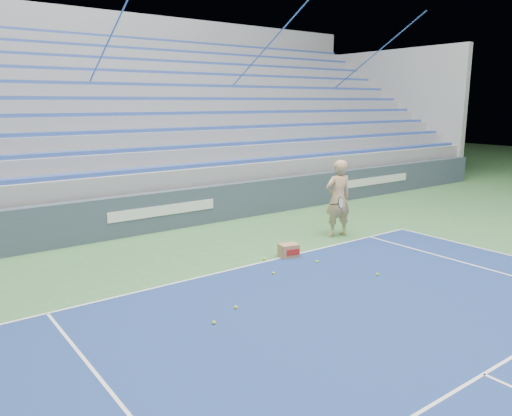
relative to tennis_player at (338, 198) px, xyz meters
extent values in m
cube|color=white|center=(-3.52, -0.64, -1.01)|extent=(10.97, 0.05, 0.00)
cube|color=white|center=(-3.52, -6.12, -1.01)|extent=(8.23, 0.05, 0.00)
cube|color=#384555|center=(-3.52, 3.36, -0.48)|extent=(30.00, 0.30, 1.10)
cube|color=white|center=(-3.52, 3.20, -0.43)|extent=(3.20, 0.02, 0.28)
cube|color=white|center=(5.48, 3.20, -0.43)|extent=(3.40, 0.02, 0.28)
cube|color=gray|center=(-3.52, 7.91, -0.48)|extent=(30.00, 8.50, 1.10)
cube|color=gray|center=(-3.52, 7.91, 0.32)|extent=(30.00, 8.50, 0.50)
cube|color=#2E4CA7|center=(-3.52, 4.04, 0.63)|extent=(29.60, 0.42, 0.11)
cube|color=gray|center=(-3.52, 8.34, 0.82)|extent=(30.00, 7.65, 0.50)
cube|color=#2E4CA7|center=(-3.52, 4.89, 1.13)|extent=(29.60, 0.42, 0.11)
cube|color=gray|center=(-3.52, 8.76, 1.32)|extent=(30.00, 6.80, 0.50)
cube|color=#2E4CA7|center=(-3.52, 5.74, 1.63)|extent=(29.60, 0.42, 0.11)
cube|color=gray|center=(-3.52, 9.19, 1.82)|extent=(30.00, 5.95, 0.50)
cube|color=#2E4CA7|center=(-3.52, 6.59, 2.13)|extent=(29.60, 0.42, 0.11)
cube|color=gray|center=(-3.52, 9.61, 2.32)|extent=(30.00, 5.10, 0.50)
cube|color=#2E4CA7|center=(-3.52, 7.44, 2.63)|extent=(29.60, 0.42, 0.11)
cube|color=gray|center=(-3.52, 10.04, 2.82)|extent=(30.00, 4.25, 0.50)
cube|color=#2E4CA7|center=(-3.52, 8.29, 3.13)|extent=(29.60, 0.42, 0.11)
cube|color=gray|center=(-3.52, 10.46, 3.32)|extent=(30.00, 3.40, 0.50)
cube|color=#2E4CA7|center=(-3.52, 9.14, 3.63)|extent=(29.60, 0.42, 0.11)
cube|color=gray|center=(-3.52, 10.89, 3.82)|extent=(30.00, 2.55, 0.50)
cube|color=#2E4CA7|center=(-3.52, 9.99, 4.13)|extent=(29.60, 0.42, 0.11)
cube|color=gray|center=(-3.52, 11.31, 4.32)|extent=(30.00, 1.70, 0.50)
cube|color=#2E4CA7|center=(-3.52, 10.84, 4.63)|extent=(29.60, 0.42, 0.11)
cube|color=gray|center=(-3.52, 11.74, 4.82)|extent=(30.00, 0.85, 0.50)
cube|color=#2E4CA7|center=(-3.52, 11.69, 5.13)|extent=(29.60, 0.42, 0.11)
cube|color=gray|center=(11.63, 7.91, 2.02)|extent=(0.30, 8.80, 6.10)
cube|color=gray|center=(-3.52, 12.46, 2.62)|extent=(31.00, 0.40, 7.30)
cylinder|color=#3368B3|center=(-3.52, 7.91, 3.57)|extent=(0.05, 8.53, 5.04)
cylinder|color=#3368B3|center=(2.48, 7.91, 3.57)|extent=(0.05, 8.53, 5.04)
cylinder|color=#3368B3|center=(8.48, 7.91, 3.57)|extent=(0.05, 8.53, 5.04)
imported|color=tan|center=(0.00, 0.00, 0.00)|extent=(0.84, 0.65, 2.05)
cylinder|color=black|center=(-0.35, -0.25, -0.08)|extent=(0.12, 0.27, 0.08)
cylinder|color=beige|center=(-0.45, -0.53, 0.02)|extent=(0.29, 0.16, 0.28)
torus|color=black|center=(-0.45, -0.53, 0.02)|extent=(0.31, 0.18, 0.30)
cube|color=#9E754C|center=(-2.28, -0.67, -0.87)|extent=(0.48, 0.40, 0.32)
cube|color=#B21E19|center=(-2.28, -0.83, -0.87)|extent=(0.33, 0.08, 0.14)
sphere|color=#AFD72C|center=(-5.58, -2.69, -0.99)|extent=(0.07, 0.07, 0.07)
sphere|color=#AFD72C|center=(-4.95, -2.40, -0.99)|extent=(0.07, 0.07, 0.07)
sphere|color=#AFD72C|center=(-2.88, -0.52, -0.99)|extent=(0.07, 0.07, 0.07)
sphere|color=#AFD72C|center=(-1.63, -2.76, -0.99)|extent=(0.07, 0.07, 0.07)
sphere|color=#AFD72C|center=(-2.05, -1.39, -0.99)|extent=(0.07, 0.07, 0.07)
sphere|color=#AFD72C|center=(-3.31, -1.40, -0.99)|extent=(0.07, 0.07, 0.07)
camera|label=1|loc=(-9.52, -9.13, 2.52)|focal=35.00mm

